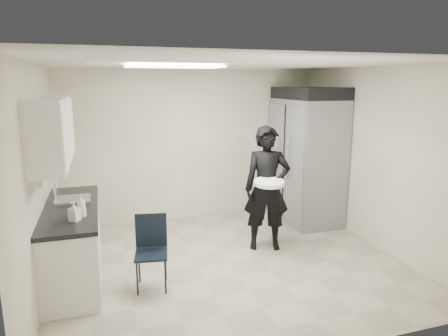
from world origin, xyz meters
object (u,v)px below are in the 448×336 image
object	(u,v)px
folding_chair	(151,255)
man_tuxedo	(267,189)
lower_counter	(73,244)
commercial_fridge	(306,161)

from	to	relation	value
folding_chair	man_tuxedo	world-z (taller)	man_tuxedo
lower_counter	folding_chair	bearing A→B (deg)	-33.13
lower_counter	folding_chair	distance (m)	1.05
commercial_fridge	man_tuxedo	size ratio (longest dim) A/B	1.17
commercial_fridge	folding_chair	bearing A→B (deg)	-150.35
man_tuxedo	folding_chair	bearing A→B (deg)	-141.19
lower_counter	folding_chair	world-z (taller)	lower_counter
commercial_fridge	folding_chair	distance (m)	3.40
commercial_fridge	folding_chair	size ratio (longest dim) A/B	2.52
lower_counter	man_tuxedo	size ratio (longest dim) A/B	1.06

